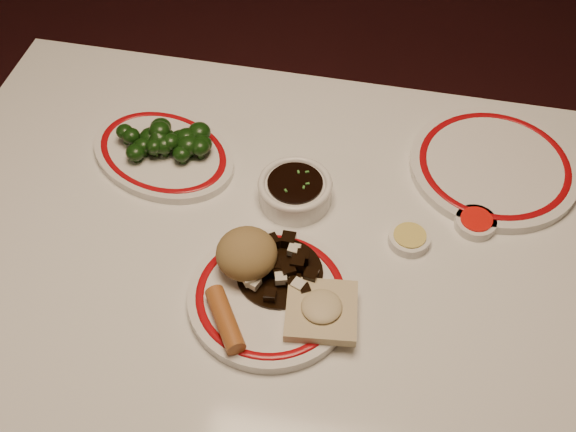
{
  "coord_description": "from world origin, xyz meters",
  "views": [
    {
      "loc": [
        0.14,
        -0.62,
        1.62
      ],
      "look_at": [
        -0.0,
        0.06,
        0.8
      ],
      "focal_mm": 45.0,
      "sensor_mm": 36.0,
      "label": 1
    }
  ],
  "objects_px": {
    "dining_table": "(281,301)",
    "soy_bowl": "(295,191)",
    "rice_mound": "(247,254)",
    "broccoli_pile": "(169,140)",
    "main_plate": "(271,297)",
    "broccoli_plate": "(163,153)",
    "fried_wonton": "(322,310)",
    "stirfry_heap": "(281,269)",
    "spring_roll": "(225,319)"
  },
  "relations": [
    {
      "from": "broccoli_pile",
      "to": "soy_bowl",
      "type": "height_order",
      "value": "broccoli_pile"
    },
    {
      "from": "spring_roll",
      "to": "fried_wonton",
      "type": "bearing_deg",
      "value": -13.59
    },
    {
      "from": "spring_roll",
      "to": "broccoli_plate",
      "type": "relative_size",
      "value": 0.32
    },
    {
      "from": "rice_mound",
      "to": "spring_roll",
      "type": "height_order",
      "value": "rice_mound"
    },
    {
      "from": "rice_mound",
      "to": "broccoli_pile",
      "type": "height_order",
      "value": "rice_mound"
    },
    {
      "from": "fried_wonton",
      "to": "broccoli_plate",
      "type": "xyz_separation_m",
      "value": [
        -0.32,
        0.26,
        -0.02
      ]
    },
    {
      "from": "broccoli_plate",
      "to": "soy_bowl",
      "type": "height_order",
      "value": "soy_bowl"
    },
    {
      "from": "broccoli_plate",
      "to": "broccoli_pile",
      "type": "xyz_separation_m",
      "value": [
        0.01,
        0.0,
        0.03
      ]
    },
    {
      "from": "soy_bowl",
      "to": "main_plate",
      "type": "bearing_deg",
      "value": -88.62
    },
    {
      "from": "rice_mound",
      "to": "broccoli_plate",
      "type": "height_order",
      "value": "rice_mound"
    },
    {
      "from": "soy_bowl",
      "to": "stirfry_heap",
      "type": "bearing_deg",
      "value": -85.55
    },
    {
      "from": "dining_table",
      "to": "fried_wonton",
      "type": "relative_size",
      "value": 10.95
    },
    {
      "from": "rice_mound",
      "to": "fried_wonton",
      "type": "bearing_deg",
      "value": -25.53
    },
    {
      "from": "broccoli_plate",
      "to": "fried_wonton",
      "type": "bearing_deg",
      "value": -39.66
    },
    {
      "from": "main_plate",
      "to": "soy_bowl",
      "type": "xyz_separation_m",
      "value": [
        -0.0,
        0.2,
        0.01
      ]
    },
    {
      "from": "main_plate",
      "to": "soy_bowl",
      "type": "distance_m",
      "value": 0.2
    },
    {
      "from": "spring_roll",
      "to": "stirfry_heap",
      "type": "height_order",
      "value": "stirfry_heap"
    },
    {
      "from": "fried_wonton",
      "to": "soy_bowl",
      "type": "height_order",
      "value": "fried_wonton"
    },
    {
      "from": "stirfry_heap",
      "to": "broccoli_plate",
      "type": "xyz_separation_m",
      "value": [
        -0.25,
        0.21,
        -0.02
      ]
    },
    {
      "from": "fried_wonton",
      "to": "broccoli_plate",
      "type": "bearing_deg",
      "value": 140.34
    },
    {
      "from": "stirfry_heap",
      "to": "dining_table",
      "type": "bearing_deg",
      "value": 104.51
    },
    {
      "from": "fried_wonton",
      "to": "spring_roll",
      "type": "bearing_deg",
      "value": -160.65
    },
    {
      "from": "fried_wonton",
      "to": "main_plate",
      "type": "bearing_deg",
      "value": 166.42
    },
    {
      "from": "dining_table",
      "to": "rice_mound",
      "type": "relative_size",
      "value": 13.46
    },
    {
      "from": "stirfry_heap",
      "to": "broccoli_plate",
      "type": "bearing_deg",
      "value": 140.23
    },
    {
      "from": "dining_table",
      "to": "broccoli_plate",
      "type": "xyz_separation_m",
      "value": [
        -0.24,
        0.18,
        0.1
      ]
    },
    {
      "from": "rice_mound",
      "to": "spring_roll",
      "type": "distance_m",
      "value": 0.1
    },
    {
      "from": "main_plate",
      "to": "spring_roll",
      "type": "bearing_deg",
      "value": -128.17
    },
    {
      "from": "spring_roll",
      "to": "fried_wonton",
      "type": "distance_m",
      "value": 0.13
    },
    {
      "from": "spring_roll",
      "to": "broccoli_plate",
      "type": "xyz_separation_m",
      "value": [
        -0.19,
        0.31,
        -0.02
      ]
    },
    {
      "from": "dining_table",
      "to": "fried_wonton",
      "type": "xyz_separation_m",
      "value": [
        0.07,
        -0.08,
        0.12
      ]
    },
    {
      "from": "fried_wonton",
      "to": "broccoli_pile",
      "type": "xyz_separation_m",
      "value": [
        -0.31,
        0.27,
        0.01
      ]
    },
    {
      "from": "dining_table",
      "to": "fried_wonton",
      "type": "bearing_deg",
      "value": -46.75
    },
    {
      "from": "broccoli_pile",
      "to": "spring_roll",
      "type": "bearing_deg",
      "value": -60.07
    },
    {
      "from": "main_plate",
      "to": "stirfry_heap",
      "type": "xyz_separation_m",
      "value": [
        0.01,
        0.04,
        0.02
      ]
    },
    {
      "from": "spring_roll",
      "to": "soy_bowl",
      "type": "relative_size",
      "value": 0.86
    },
    {
      "from": "fried_wonton",
      "to": "soy_bowl",
      "type": "relative_size",
      "value": 0.94
    },
    {
      "from": "rice_mound",
      "to": "main_plate",
      "type": "bearing_deg",
      "value": -41.79
    },
    {
      "from": "dining_table",
      "to": "rice_mound",
      "type": "xyz_separation_m",
      "value": [
        -0.05,
        -0.02,
        0.14
      ]
    },
    {
      "from": "rice_mound",
      "to": "stirfry_heap",
      "type": "height_order",
      "value": "rice_mound"
    },
    {
      "from": "dining_table",
      "to": "fried_wonton",
      "type": "height_order",
      "value": "fried_wonton"
    },
    {
      "from": "spring_roll",
      "to": "broccoli_plate",
      "type": "distance_m",
      "value": 0.36
    },
    {
      "from": "dining_table",
      "to": "spring_roll",
      "type": "bearing_deg",
      "value": -112.32
    },
    {
      "from": "dining_table",
      "to": "soy_bowl",
      "type": "bearing_deg",
      "value": 92.67
    },
    {
      "from": "dining_table",
      "to": "soy_bowl",
      "type": "height_order",
      "value": "soy_bowl"
    },
    {
      "from": "main_plate",
      "to": "stirfry_heap",
      "type": "height_order",
      "value": "stirfry_heap"
    },
    {
      "from": "dining_table",
      "to": "spring_roll",
      "type": "relative_size",
      "value": 11.99
    },
    {
      "from": "fried_wonton",
      "to": "broccoli_plate",
      "type": "height_order",
      "value": "fried_wonton"
    },
    {
      "from": "dining_table",
      "to": "spring_roll",
      "type": "xyz_separation_m",
      "value": [
        -0.05,
        -0.12,
        0.12
      ]
    },
    {
      "from": "fried_wonton",
      "to": "rice_mound",
      "type": "bearing_deg",
      "value": 154.47
    }
  ]
}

